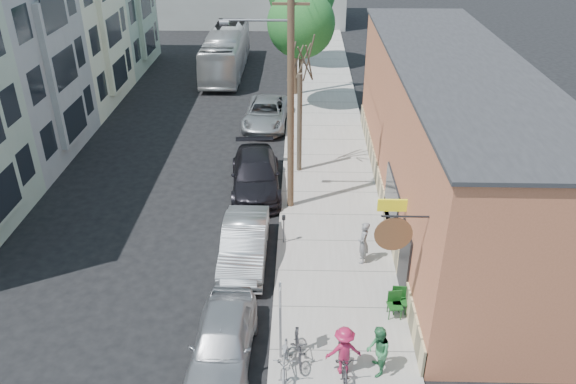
{
  "coord_description": "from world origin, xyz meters",
  "views": [
    {
      "loc": [
        2.88,
        -16.65,
        12.74
      ],
      "look_at": [
        2.37,
        3.51,
        1.5
      ],
      "focal_mm": 35.0,
      "sensor_mm": 36.0,
      "label": 1
    }
  ],
  "objects_px": {
    "tree_bare": "(299,124)",
    "tree_leafy_mid": "(301,24)",
    "car_1": "(244,244)",
    "parked_bike_a": "(298,347)",
    "car_0": "(223,341)",
    "parked_bike_b": "(285,360)",
    "car_2": "(256,175)",
    "sign_post": "(280,314)",
    "patron_green": "(378,351)",
    "parking_meter_near": "(284,224)",
    "patio_chair_b": "(399,301)",
    "patron_grey": "(363,243)",
    "cyclist": "(344,351)",
    "parking_meter_far": "(289,140)",
    "bus": "(226,52)",
    "car_3": "(266,113)",
    "utility_pole_near": "(289,91)",
    "patio_chair_a": "(395,305)"
  },
  "relations": [
    {
      "from": "parked_bike_b",
      "to": "car_3",
      "type": "xyz_separation_m",
      "value": [
        -1.71,
        19.26,
        0.1
      ]
    },
    {
      "from": "tree_bare",
      "to": "car_3",
      "type": "relative_size",
      "value": 0.93
    },
    {
      "from": "parked_bike_a",
      "to": "sign_post",
      "type": "bearing_deg",
      "value": 167.22
    },
    {
      "from": "parked_bike_a",
      "to": "car_0",
      "type": "bearing_deg",
      "value": 171.54
    },
    {
      "from": "tree_bare",
      "to": "parked_bike_b",
      "type": "height_order",
      "value": "tree_bare"
    },
    {
      "from": "utility_pole_near",
      "to": "parking_meter_near",
      "type": "bearing_deg",
      "value": -92.75
    },
    {
      "from": "tree_bare",
      "to": "parked_bike_a",
      "type": "distance_m",
      "value": 12.74
    },
    {
      "from": "patron_green",
      "to": "patio_chair_b",
      "type": "bearing_deg",
      "value": 159.41
    },
    {
      "from": "tree_leafy_mid",
      "to": "patron_green",
      "type": "distance_m",
      "value": 22.59
    },
    {
      "from": "parking_meter_far",
      "to": "tree_bare",
      "type": "bearing_deg",
      "value": -72.48
    },
    {
      "from": "car_1",
      "to": "tree_bare",
      "type": "bearing_deg",
      "value": 74.66
    },
    {
      "from": "parking_meter_far",
      "to": "bus",
      "type": "xyz_separation_m",
      "value": [
        -5.05,
        14.87,
        0.55
      ]
    },
    {
      "from": "car_2",
      "to": "utility_pole_near",
      "type": "bearing_deg",
      "value": -51.29
    },
    {
      "from": "car_0",
      "to": "car_2",
      "type": "distance_m",
      "value": 10.71
    },
    {
      "from": "patron_green",
      "to": "car_2",
      "type": "height_order",
      "value": "patron_green"
    },
    {
      "from": "patio_chair_a",
      "to": "car_2",
      "type": "bearing_deg",
      "value": 112.3
    },
    {
      "from": "tree_leafy_mid",
      "to": "car_2",
      "type": "relative_size",
      "value": 1.31
    },
    {
      "from": "parking_meter_far",
      "to": "patio_chair_b",
      "type": "height_order",
      "value": "parking_meter_far"
    },
    {
      "from": "patron_grey",
      "to": "car_2",
      "type": "relative_size",
      "value": 0.31
    },
    {
      "from": "tree_leafy_mid",
      "to": "car_1",
      "type": "relative_size",
      "value": 1.53
    },
    {
      "from": "tree_leafy_mid",
      "to": "parked_bike_b",
      "type": "height_order",
      "value": "tree_leafy_mid"
    },
    {
      "from": "parking_meter_near",
      "to": "cyclist",
      "type": "bearing_deg",
      "value": -73.75
    },
    {
      "from": "utility_pole_near",
      "to": "car_2",
      "type": "bearing_deg",
      "value": 133.89
    },
    {
      "from": "sign_post",
      "to": "patron_green",
      "type": "relative_size",
      "value": 1.7
    },
    {
      "from": "sign_post",
      "to": "parked_bike_a",
      "type": "distance_m",
      "value": 1.32
    },
    {
      "from": "car_1",
      "to": "car_3",
      "type": "height_order",
      "value": "car_1"
    },
    {
      "from": "parking_meter_near",
      "to": "patron_green",
      "type": "relative_size",
      "value": 0.75
    },
    {
      "from": "parked_bike_a",
      "to": "car_3",
      "type": "distance_m",
      "value": 18.85
    },
    {
      "from": "patron_green",
      "to": "bus",
      "type": "distance_m",
      "value": 30.72
    },
    {
      "from": "patron_grey",
      "to": "patron_green",
      "type": "relative_size",
      "value": 1.02
    },
    {
      "from": "tree_bare",
      "to": "bus",
      "type": "xyz_separation_m",
      "value": [
        -5.6,
        16.61,
        -1.06
      ]
    },
    {
      "from": "sign_post",
      "to": "utility_pole_near",
      "type": "distance_m",
      "value": 9.73
    },
    {
      "from": "parking_meter_far",
      "to": "patron_green",
      "type": "height_order",
      "value": "patron_green"
    },
    {
      "from": "sign_post",
      "to": "tree_leafy_mid",
      "type": "xyz_separation_m",
      "value": [
        0.45,
        21.52,
        3.45
      ]
    },
    {
      "from": "patron_grey",
      "to": "car_0",
      "type": "height_order",
      "value": "patron_grey"
    },
    {
      "from": "tree_bare",
      "to": "parking_meter_near",
      "type": "bearing_deg",
      "value": -94.91
    },
    {
      "from": "car_0",
      "to": "patron_grey",
      "type": "bearing_deg",
      "value": 48.51
    },
    {
      "from": "sign_post",
      "to": "patron_grey",
      "type": "bearing_deg",
      "value": 59.65
    },
    {
      "from": "patio_chair_b",
      "to": "parked_bike_a",
      "type": "height_order",
      "value": "parked_bike_a"
    },
    {
      "from": "parking_meter_near",
      "to": "parking_meter_far",
      "type": "distance_m",
      "value": 8.15
    },
    {
      "from": "cyclist",
      "to": "car_0",
      "type": "distance_m",
      "value": 3.59
    },
    {
      "from": "tree_bare",
      "to": "tree_leafy_mid",
      "type": "bearing_deg",
      "value": 90.0
    },
    {
      "from": "sign_post",
      "to": "car_0",
      "type": "height_order",
      "value": "sign_post"
    },
    {
      "from": "tree_bare",
      "to": "parked_bike_b",
      "type": "bearing_deg",
      "value": -91.28
    },
    {
      "from": "parking_meter_near",
      "to": "car_3",
      "type": "distance_m",
      "value": 12.64
    },
    {
      "from": "parked_bike_b",
      "to": "car_2",
      "type": "distance_m",
      "value": 11.41
    },
    {
      "from": "tree_bare",
      "to": "car_0",
      "type": "xyz_separation_m",
      "value": [
        -2.16,
        -12.54,
        -1.84
      ]
    },
    {
      "from": "sign_post",
      "to": "tree_leafy_mid",
      "type": "relative_size",
      "value": 0.39
    },
    {
      "from": "parked_bike_a",
      "to": "cyclist",
      "type": "bearing_deg",
      "value": -26.34
    },
    {
      "from": "tree_leafy_mid",
      "to": "parked_bike_b",
      "type": "bearing_deg",
      "value": -90.76
    }
  ]
}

